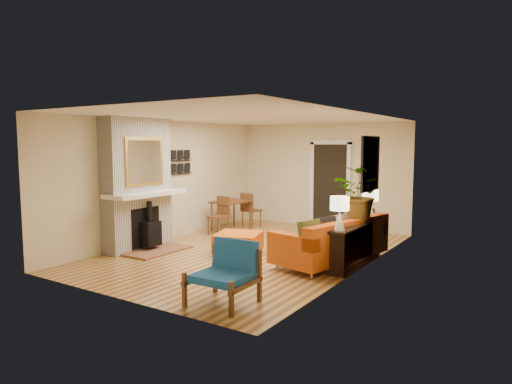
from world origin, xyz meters
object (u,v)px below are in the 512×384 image
at_px(dining_table, 233,207).
at_px(lamp_near, 340,209).
at_px(lamp_far, 370,200).
at_px(houseplant, 360,194).
at_px(ottoman, 238,242).
at_px(blue_chair, 227,269).
at_px(console_table, 356,232).
at_px(sofa, 335,241).

height_order(dining_table, lamp_near, lamp_near).
distance_m(lamp_far, houseplant, 0.54).
xyz_separation_m(ottoman, blue_chair, (1.39, -2.23, 0.20)).
bearing_deg(blue_chair, console_table, 74.48).
height_order(dining_table, lamp_far, lamp_far).
relative_size(sofa, lamp_near, 4.47).
bearing_deg(sofa, dining_table, 154.97).
height_order(sofa, ottoman, sofa).
bearing_deg(ottoman, blue_chair, -58.13).
xyz_separation_m(blue_chair, lamp_far, (0.75, 3.43, 0.62)).
xyz_separation_m(ottoman, console_table, (2.14, 0.47, 0.34)).
height_order(blue_chair, lamp_far, lamp_far).
relative_size(console_table, lamp_far, 3.43).
xyz_separation_m(console_table, lamp_near, (0.00, -0.73, 0.49)).
height_order(blue_chair, houseplant, houseplant).
height_order(sofa, lamp_far, lamp_far).
distance_m(sofa, console_table, 0.40).
distance_m(console_table, lamp_far, 0.87).
distance_m(ottoman, lamp_near, 2.31).
relative_size(console_table, houseplant, 1.87).
height_order(ottoman, houseplant, houseplant).
bearing_deg(lamp_far, console_table, -90.00).
distance_m(ottoman, blue_chair, 2.64).
bearing_deg(lamp_near, lamp_far, 90.00).
bearing_deg(console_table, dining_table, 158.45).
bearing_deg(lamp_far, sofa, -112.00).
bearing_deg(blue_chair, ottoman, 121.87).
bearing_deg(blue_chair, dining_table, 124.82).
bearing_deg(sofa, houseplant, 43.44).
relative_size(lamp_far, houseplant, 0.54).
xyz_separation_m(sofa, blue_chair, (-0.42, -2.60, 0.05)).
bearing_deg(ottoman, sofa, 11.49).
distance_m(blue_chair, console_table, 2.81).
bearing_deg(console_table, ottoman, -167.56).
bearing_deg(lamp_near, blue_chair, -110.83).
xyz_separation_m(blue_chair, console_table, (0.75, 2.71, 0.14)).
xyz_separation_m(dining_table, console_table, (3.63, -1.43, 0.00)).
xyz_separation_m(ottoman, houseplant, (2.13, 0.67, 0.99)).
bearing_deg(sofa, blue_chair, -99.10).
relative_size(dining_table, lamp_near, 3.07).
relative_size(dining_table, houseplant, 1.67).
distance_m(blue_chair, dining_table, 5.04).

